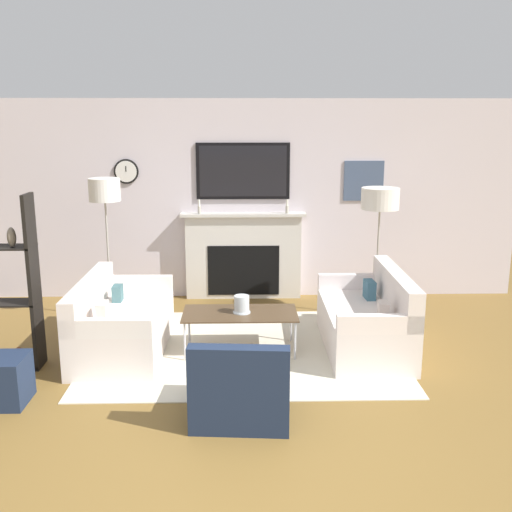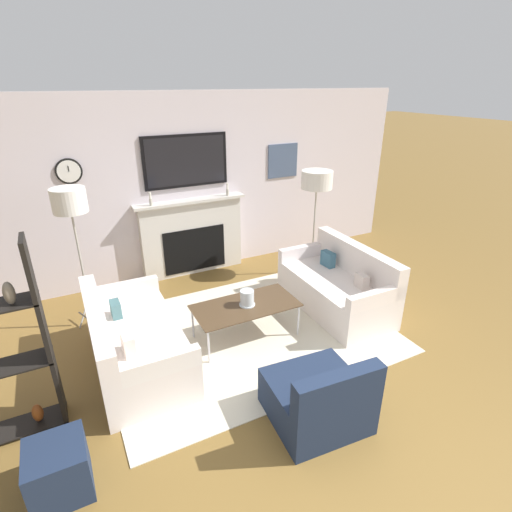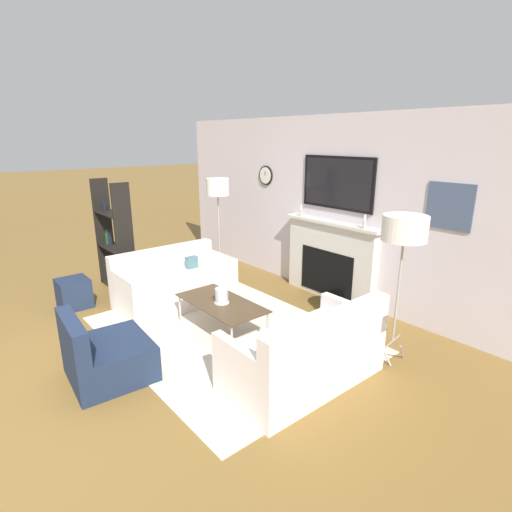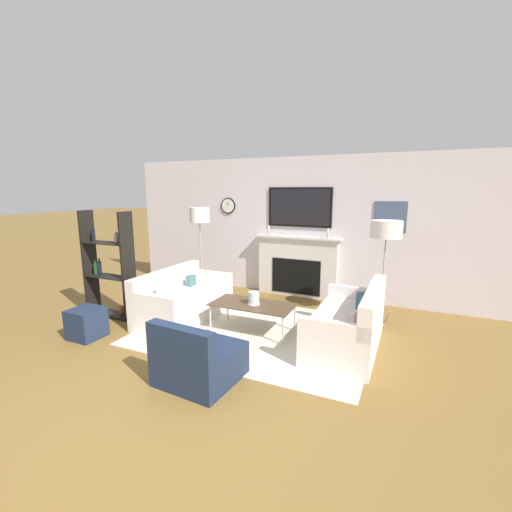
% 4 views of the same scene
% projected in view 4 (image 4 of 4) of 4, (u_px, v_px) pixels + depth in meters
% --- Properties ---
extents(ground_plane, '(60.00, 60.00, 0.00)m').
position_uv_depth(ground_plane, '(149.00, 428.00, 3.02)').
color(ground_plane, brown).
extents(fireplace_wall, '(7.55, 0.28, 2.70)m').
position_uv_depth(fireplace_wall, '(299.00, 234.00, 6.70)').
color(fireplace_wall, silver).
rests_on(fireplace_wall, ground_plane).
extents(area_rug, '(3.28, 2.50, 0.01)m').
position_uv_depth(area_rug, '(257.00, 331.00, 5.11)').
color(area_rug, beige).
rests_on(area_rug, ground_plane).
extents(couch_left, '(0.88, 1.67, 0.79)m').
position_uv_depth(couch_left, '(183.00, 301.00, 5.59)').
color(couch_left, silver).
rests_on(couch_left, ground_plane).
extents(couch_right, '(0.84, 1.62, 0.85)m').
position_uv_depth(couch_right, '(349.00, 326.00, 4.51)').
color(couch_right, silver).
rests_on(couch_right, ground_plane).
extents(armchair, '(0.85, 0.83, 0.73)m').
position_uv_depth(armchair, '(198.00, 360.00, 3.73)').
color(armchair, '#1C2841').
rests_on(armchair, ground_plane).
extents(coffee_table, '(1.21, 0.60, 0.43)m').
position_uv_depth(coffee_table, '(253.00, 306.00, 5.00)').
color(coffee_table, '#4C3823').
rests_on(coffee_table, ground_plane).
extents(hurricane_candle, '(0.19, 0.19, 0.19)m').
position_uv_depth(hurricane_candle, '(254.00, 299.00, 4.97)').
color(hurricane_candle, silver).
rests_on(hurricane_candle, coffee_table).
extents(floor_lamp_left, '(0.37, 0.37, 1.76)m').
position_uv_depth(floor_lamp_left, '(200.00, 216.00, 6.42)').
color(floor_lamp_left, '#9E998E').
rests_on(floor_lamp_left, ground_plane).
extents(floor_lamp_right, '(0.46, 0.46, 1.63)m').
position_uv_depth(floor_lamp_right, '(386.00, 230.00, 5.10)').
color(floor_lamp_right, '#9E998E').
rests_on(floor_lamp_right, ground_plane).
extents(shelf_unit, '(0.90, 0.28, 1.75)m').
position_uv_depth(shelf_unit, '(109.00, 268.00, 5.60)').
color(shelf_unit, black).
rests_on(shelf_unit, ground_plane).
extents(ottoman, '(0.42, 0.42, 0.43)m').
position_uv_depth(ottoman, '(87.00, 323.00, 4.85)').
color(ottoman, '#1C2841').
rests_on(ottoman, ground_plane).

